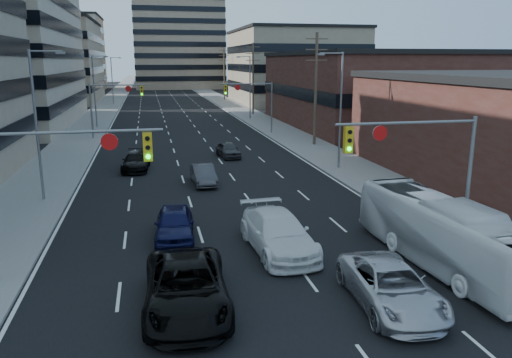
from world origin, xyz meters
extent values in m
cube|color=black|center=(0.00, 130.00, 0.01)|extent=(18.00, 300.00, 0.02)
cube|color=slate|center=(-11.50, 130.00, 0.07)|extent=(5.00, 300.00, 0.15)
cube|color=slate|center=(11.50, 130.00, 0.07)|extent=(5.00, 300.00, 0.15)
cube|color=gray|center=(-24.00, 100.00, 8.00)|extent=(20.00, 30.00, 16.00)
cube|color=#472119|center=(24.00, 50.00, 4.50)|extent=(20.00, 30.00, 9.00)
cube|color=gray|center=(25.00, 88.00, 7.00)|extent=(22.00, 28.00, 14.00)
cube|color=#ADA089|center=(-28.00, 140.00, 10.00)|extent=(24.00, 24.00, 20.00)
cube|color=gray|center=(32.00, 130.00, 6.00)|extent=(22.00, 22.00, 12.00)
cylinder|color=slate|center=(-6.75, 8.00, 5.80)|extent=(6.50, 0.12, 0.12)
cube|color=gold|center=(-4.10, 8.00, 5.15)|extent=(0.35, 0.28, 1.10)
cylinder|color=black|center=(-4.10, 7.84, 5.50)|extent=(0.18, 0.06, 0.18)
cylinder|color=black|center=(-4.10, 7.84, 5.15)|extent=(0.18, 0.06, 0.18)
cylinder|color=#0CE526|center=(-4.10, 7.84, 4.80)|extent=(0.18, 0.06, 0.18)
cylinder|color=white|center=(-5.50, 7.97, 5.40)|extent=(0.64, 0.06, 0.64)
cylinder|color=slate|center=(10.00, 8.00, 3.00)|extent=(0.18, 0.18, 6.00)
cylinder|color=slate|center=(6.75, 8.00, 5.80)|extent=(6.50, 0.12, 0.12)
cube|color=gold|center=(4.10, 8.00, 5.15)|extent=(0.35, 0.28, 1.10)
cylinder|color=black|center=(4.10, 7.84, 5.50)|extent=(0.18, 0.06, 0.18)
cylinder|color=black|center=(4.10, 7.84, 5.15)|extent=(0.18, 0.06, 0.18)
cylinder|color=#0CE526|center=(4.10, 7.84, 4.80)|extent=(0.18, 0.06, 0.18)
cylinder|color=white|center=(5.50, 7.97, 5.40)|extent=(0.64, 0.06, 0.64)
cylinder|color=slate|center=(-10.00, 45.00, 3.00)|extent=(0.18, 0.18, 6.00)
cylinder|color=slate|center=(-7.00, 45.00, 5.80)|extent=(6.00, 0.12, 0.12)
cube|color=gold|center=(-4.60, 45.00, 5.15)|extent=(0.35, 0.28, 1.10)
cylinder|color=black|center=(-4.60, 44.84, 5.50)|extent=(0.18, 0.06, 0.18)
cylinder|color=black|center=(-4.60, 44.84, 5.15)|extent=(0.18, 0.06, 0.18)
cylinder|color=#0CE526|center=(-4.60, 44.84, 4.80)|extent=(0.18, 0.06, 0.18)
cylinder|color=white|center=(-6.00, 44.97, 5.40)|extent=(0.64, 0.06, 0.64)
cylinder|color=slate|center=(10.00, 45.00, 3.00)|extent=(0.18, 0.18, 6.00)
cylinder|color=slate|center=(7.00, 45.00, 5.80)|extent=(6.00, 0.12, 0.12)
cube|color=gold|center=(4.60, 45.00, 5.15)|extent=(0.35, 0.28, 1.10)
cylinder|color=black|center=(4.60, 44.84, 5.50)|extent=(0.18, 0.06, 0.18)
cylinder|color=black|center=(4.60, 44.84, 5.15)|extent=(0.18, 0.06, 0.18)
cylinder|color=#0CE526|center=(4.60, 44.84, 4.80)|extent=(0.18, 0.06, 0.18)
cylinder|color=white|center=(6.00, 44.97, 5.40)|extent=(0.64, 0.06, 0.64)
cylinder|color=#4C3D2D|center=(12.20, 36.00, 5.50)|extent=(0.28, 0.28, 11.00)
cube|color=#4C3D2D|center=(12.20, 36.00, 10.40)|extent=(2.20, 0.10, 0.10)
cube|color=#4C3D2D|center=(12.20, 36.00, 9.40)|extent=(2.20, 0.10, 0.10)
cube|color=#4C3D2D|center=(12.20, 36.00, 8.40)|extent=(2.20, 0.10, 0.10)
cylinder|color=#4C3D2D|center=(12.20, 66.00, 5.50)|extent=(0.28, 0.28, 11.00)
cube|color=#4C3D2D|center=(12.20, 66.00, 10.40)|extent=(2.20, 0.10, 0.10)
cube|color=#4C3D2D|center=(12.20, 66.00, 9.40)|extent=(2.20, 0.10, 0.10)
cube|color=#4C3D2D|center=(12.20, 66.00, 8.40)|extent=(2.20, 0.10, 0.10)
cylinder|color=#4C3D2D|center=(12.20, 96.00, 5.50)|extent=(0.28, 0.28, 11.00)
cube|color=#4C3D2D|center=(12.20, 96.00, 10.40)|extent=(2.20, 0.10, 0.10)
cube|color=#4C3D2D|center=(12.20, 96.00, 9.40)|extent=(2.20, 0.10, 0.10)
cube|color=#4C3D2D|center=(12.20, 96.00, 8.40)|extent=(2.20, 0.10, 0.10)
cylinder|color=slate|center=(-10.50, 20.00, 4.50)|extent=(0.16, 0.16, 9.00)
cylinder|color=slate|center=(-9.60, 20.00, 8.90)|extent=(1.80, 0.10, 0.10)
cube|color=slate|center=(-8.80, 20.00, 8.82)|extent=(0.50, 0.22, 0.14)
cylinder|color=slate|center=(-10.50, 55.00, 4.50)|extent=(0.16, 0.16, 9.00)
cylinder|color=slate|center=(-9.60, 55.00, 8.90)|extent=(1.80, 0.10, 0.10)
cube|color=slate|center=(-8.80, 55.00, 8.82)|extent=(0.50, 0.22, 0.14)
cylinder|color=slate|center=(-10.50, 90.00, 4.50)|extent=(0.16, 0.16, 9.00)
cylinder|color=slate|center=(-9.60, 90.00, 8.90)|extent=(1.80, 0.10, 0.10)
cube|color=slate|center=(-8.80, 90.00, 8.82)|extent=(0.50, 0.22, 0.14)
cylinder|color=slate|center=(10.50, 25.00, 4.50)|extent=(0.16, 0.16, 9.00)
cylinder|color=slate|center=(9.60, 25.00, 8.90)|extent=(1.80, 0.10, 0.10)
cube|color=slate|center=(8.80, 25.00, 8.82)|extent=(0.50, 0.22, 0.14)
cylinder|color=slate|center=(10.50, 60.00, 4.50)|extent=(0.16, 0.16, 9.00)
cylinder|color=slate|center=(9.60, 60.00, 8.90)|extent=(1.80, 0.10, 0.10)
cube|color=slate|center=(8.80, 60.00, 8.82)|extent=(0.50, 0.22, 0.14)
imported|color=black|center=(-3.04, 4.49, 0.85)|extent=(3.07, 6.21, 1.69)
imported|color=silver|center=(1.41, 9.10, 0.87)|extent=(2.78, 6.12, 1.74)
imported|color=#BCBCC1|center=(3.93, 3.27, 0.75)|extent=(2.82, 5.55, 1.50)
imported|color=white|center=(7.67, 6.11, 1.42)|extent=(2.98, 10.34, 2.85)
imported|color=#0D0F35|center=(-3.05, 11.66, 0.77)|extent=(2.12, 4.63, 1.54)
imported|color=#3A3A3C|center=(-0.49, 22.29, 0.68)|extent=(1.56, 4.18, 1.36)
imported|color=black|center=(-5.13, 28.01, 0.70)|extent=(2.37, 4.98, 1.40)
imported|color=#333335|center=(2.75, 31.75, 0.68)|extent=(1.99, 4.14, 1.36)
camera|label=1|loc=(-4.02, -11.34, 8.39)|focal=35.00mm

